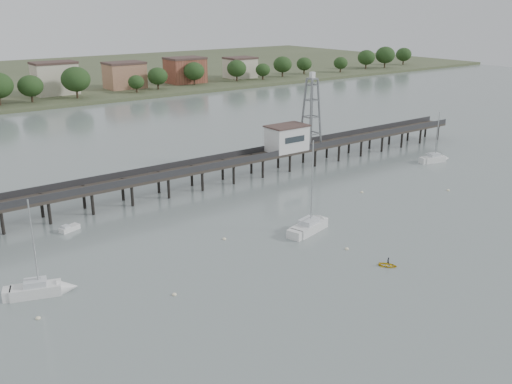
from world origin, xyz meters
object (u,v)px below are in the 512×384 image
Objects in this scene: lattice_tower at (311,113)px; sailboat_b at (46,289)px; sailboat_e at (437,159)px; pier at (180,172)px; yellow_dinghy at (388,266)px; white_tender at (69,229)px; sailboat_c at (314,225)px.

sailboat_b is at bearing -159.03° from lattice_tower.
lattice_tower is 29.87m from sailboat_e.
yellow_dinghy is at bearing -81.72° from pier.
yellow_dinghy is (38.31, -19.16, -0.65)m from sailboat_b.
lattice_tower is 68.78m from sailboat_b.
lattice_tower reaches higher than white_tender.
lattice_tower reaches higher than sailboat_e.
sailboat_e is 87.57m from sailboat_b.
white_tender is 47.27m from yellow_dinghy.
sailboat_c reaches higher than sailboat_b.
sailboat_b is at bearing 120.91° from yellow_dinghy.
yellow_dinghy is (-25.17, -43.50, -11.10)m from lattice_tower.
sailboat_b reaches higher than pier.
sailboat_c is (-23.99, -27.89, -10.47)m from lattice_tower.
sailboat_c is 6.15× the size of yellow_dinghy.
sailboat_b is at bearing 160.05° from sailboat_c.
lattice_tower is at bearing 160.21° from sailboat_e.
pier is 24.11m from white_tender.
white_tender is (-78.08, 8.62, -0.28)m from sailboat_e.
sailboat_b is (-39.49, 3.55, 0.01)m from sailboat_c.
yellow_dinghy is at bearing -7.80° from sailboat_b.
white_tender is 1.39× the size of yellow_dinghy.
sailboat_e is (55.10, -15.04, -3.14)m from pier.
sailboat_e reaches higher than white_tender.
yellow_dinghy is at bearing -109.16° from sailboat_c.
yellow_dinghy is at bearing -71.77° from white_tender.
sailboat_c is at bearing -55.24° from white_tender.
white_tender is at bearing -164.39° from pier.
sailboat_c reaches higher than yellow_dinghy.
sailboat_c is at bearing -152.17° from sailboat_e.
yellow_dinghy is (-48.77, -28.46, -0.65)m from sailboat_e.
sailboat_c is 15.67m from yellow_dinghy.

